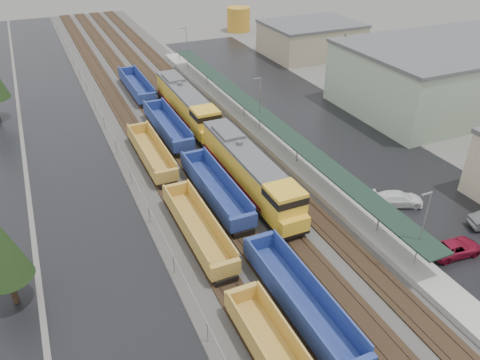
% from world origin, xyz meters
% --- Properties ---
extents(ballast_strip, '(20.00, 160.00, 0.08)m').
position_xyz_m(ballast_strip, '(0.00, 60.00, 0.04)').
color(ballast_strip, '#302D2B').
rests_on(ballast_strip, ground).
extents(trackbed, '(14.60, 160.00, 0.22)m').
position_xyz_m(trackbed, '(-0.00, 60.00, 0.16)').
color(trackbed, black).
rests_on(trackbed, ground).
extents(west_parking_lot, '(10.00, 160.00, 0.02)m').
position_xyz_m(west_parking_lot, '(-15.00, 60.00, 0.01)').
color(west_parking_lot, black).
rests_on(west_parking_lot, ground).
extents(east_commuter_lot, '(16.00, 100.00, 0.02)m').
position_xyz_m(east_commuter_lot, '(19.00, 50.00, 0.01)').
color(east_commuter_lot, black).
rests_on(east_commuter_lot, ground).
extents(station_platform, '(3.00, 80.00, 8.00)m').
position_xyz_m(station_platform, '(9.50, 50.01, 0.73)').
color(station_platform, '#9E9B93').
rests_on(station_platform, ground).
extents(chainlink_fence, '(0.08, 160.04, 2.02)m').
position_xyz_m(chainlink_fence, '(-9.50, 58.44, 1.61)').
color(chainlink_fence, gray).
rests_on(chainlink_fence, ground).
extents(industrial_buildings, '(32.52, 75.30, 9.50)m').
position_xyz_m(industrial_buildings, '(37.76, 45.85, 4.25)').
color(industrial_buildings, tan).
rests_on(industrial_buildings, ground).
extents(tree_east, '(4.40, 4.40, 10.00)m').
position_xyz_m(tree_east, '(28.00, 58.00, 6.47)').
color(tree_east, '#332316').
rests_on(tree_east, ground).
extents(locomotive_lead, '(3.21, 21.13, 4.78)m').
position_xyz_m(locomotive_lead, '(2.00, 37.11, 2.53)').
color(locomotive_lead, black).
rests_on(locomotive_lead, ground).
extents(locomotive_trail, '(3.21, 21.13, 4.78)m').
position_xyz_m(locomotive_trail, '(2.00, 58.11, 2.53)').
color(locomotive_trail, black).
rests_on(locomotive_trail, ground).
extents(well_string_blue, '(2.86, 102.47, 2.53)m').
position_xyz_m(well_string_blue, '(-2.00, 28.60, 1.24)').
color(well_string_blue, navy).
rests_on(well_string_blue, ground).
extents(storage_tank, '(5.54, 5.54, 5.54)m').
position_xyz_m(storage_tank, '(30.82, 104.49, 2.77)').
color(storage_tank, '#C48A27').
rests_on(storage_tank, ground).
extents(parked_car_east_b, '(2.78, 5.16, 1.38)m').
position_xyz_m(parked_car_east_b, '(14.34, 20.07, 0.69)').
color(parked_car_east_b, maroon).
rests_on(parked_car_east_b, ground).
extents(parked_car_east_c, '(3.98, 5.59, 1.50)m').
position_xyz_m(parked_car_east_c, '(15.02, 28.48, 0.75)').
color(parked_car_east_c, white).
rests_on(parked_car_east_c, ground).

